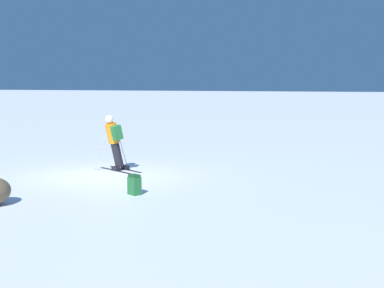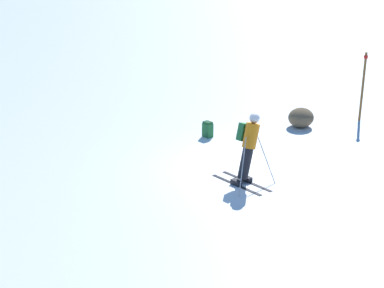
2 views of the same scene
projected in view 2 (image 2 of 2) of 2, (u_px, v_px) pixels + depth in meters
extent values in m
plane|color=white|center=(253.00, 168.00, 14.25)|extent=(300.00, 300.00, 0.00)
cube|color=black|center=(236.00, 185.00, 13.18)|extent=(0.87, 1.51, 0.01)
cube|color=black|center=(246.00, 181.00, 13.40)|extent=(0.87, 1.51, 0.01)
cube|color=black|center=(236.00, 182.00, 13.16)|extent=(0.26, 0.31, 0.12)
cube|color=black|center=(247.00, 179.00, 13.37)|extent=(0.26, 0.31, 0.12)
cylinder|color=black|center=(245.00, 163.00, 13.20)|extent=(0.50, 0.43, 0.82)
cylinder|color=orange|center=(251.00, 136.00, 13.07)|extent=(0.58, 0.52, 0.67)
sphere|color=tan|center=(254.00, 119.00, 13.00)|extent=(0.34, 0.32, 0.27)
sphere|color=silver|center=(255.00, 118.00, 13.00)|extent=(0.39, 0.37, 0.31)
cube|color=#236633|center=(244.00, 132.00, 13.26)|extent=(0.41, 0.34, 0.49)
cylinder|color=#B7B7BC|center=(243.00, 167.00, 12.70)|extent=(0.87, 0.14, 1.22)
cylinder|color=#B7B7BC|center=(267.00, 161.00, 13.23)|extent=(0.14, 0.53, 1.12)
cube|color=#236633|center=(208.00, 130.00, 16.72)|extent=(0.34, 0.37, 0.44)
cube|color=#1A4C26|center=(208.00, 123.00, 16.64)|extent=(0.30, 0.33, 0.06)
ellipsoid|color=brown|center=(301.00, 118.00, 17.71)|extent=(0.98, 0.83, 0.64)
cylinder|color=brown|center=(363.00, 87.00, 18.16)|extent=(0.08, 0.08, 2.36)
cylinder|color=red|center=(366.00, 57.00, 17.82)|extent=(0.13, 0.13, 0.10)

